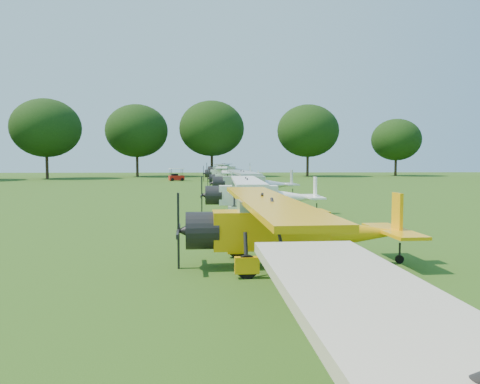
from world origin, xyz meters
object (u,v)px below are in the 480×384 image
(aircraft_7, at_px, (228,169))
(aircraft_5, at_px, (232,177))
(golf_cart, at_px, (176,177))
(aircraft_3, at_px, (257,192))
(aircraft_4, at_px, (250,181))
(aircraft_2, at_px, (288,223))
(aircraft_6, at_px, (226,172))

(aircraft_7, bearing_deg, aircraft_5, -82.69)
(aircraft_5, bearing_deg, golf_cart, 117.25)
(aircraft_3, bearing_deg, aircraft_4, 88.45)
(aircraft_2, height_order, golf_cart, aircraft_2)
(aircraft_6, height_order, aircraft_7, aircraft_7)
(aircraft_4, bearing_deg, aircraft_5, 90.72)
(aircraft_7, xyz_separation_m, golf_cart, (-7.32, -12.06, -0.83))
(aircraft_3, distance_m, aircraft_4, 11.60)
(aircraft_5, distance_m, aircraft_7, 26.52)
(aircraft_3, bearing_deg, aircraft_2, -90.44)
(aircraft_5, relative_size, golf_cart, 4.11)
(aircraft_6, bearing_deg, aircraft_5, -86.44)
(aircraft_6, bearing_deg, aircraft_4, -85.18)
(aircraft_4, height_order, aircraft_5, aircraft_4)
(aircraft_3, xyz_separation_m, aircraft_5, (-0.71, 24.66, -0.15))
(aircraft_3, bearing_deg, golf_cart, 101.86)
(aircraft_3, relative_size, aircraft_4, 0.94)
(aircraft_5, relative_size, aircraft_6, 0.87)
(aircraft_3, height_order, aircraft_4, aircraft_4)
(aircraft_2, relative_size, aircraft_6, 1.00)
(aircraft_2, xyz_separation_m, aircraft_6, (-1.05, 49.59, 0.00))
(aircraft_4, relative_size, golf_cart, 4.98)
(aircraft_2, bearing_deg, aircraft_7, 87.20)
(aircraft_2, relative_size, golf_cart, 4.75)
(aircraft_2, xyz_separation_m, golf_cart, (-7.92, 51.55, -0.66))
(aircraft_7, relative_size, golf_cart, 5.43)
(aircraft_4, relative_size, aircraft_5, 1.21)
(aircraft_6, relative_size, golf_cart, 4.74)
(aircraft_3, height_order, aircraft_5, aircraft_3)
(aircraft_5, distance_m, golf_cart, 16.23)
(aircraft_3, bearing_deg, aircraft_7, 91.05)
(aircraft_7, height_order, golf_cart, aircraft_7)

